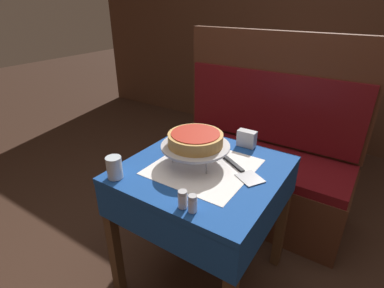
% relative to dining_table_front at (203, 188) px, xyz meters
% --- Properties ---
extents(ground_plane, '(14.00, 14.00, 0.00)m').
position_rel_dining_table_front_xyz_m(ground_plane, '(0.00, 0.00, -0.62)').
color(ground_plane, '#382319').
extents(dining_table_front, '(0.73, 0.73, 0.74)m').
position_rel_dining_table_front_xyz_m(dining_table_front, '(0.00, 0.00, 0.00)').
color(dining_table_front, '#194799').
rests_on(dining_table_front, ground_plane).
extents(dining_table_rear, '(0.80, 0.80, 0.74)m').
position_rel_dining_table_front_xyz_m(dining_table_rear, '(-0.10, 1.79, 0.03)').
color(dining_table_rear, red).
rests_on(dining_table_rear, ground_plane).
extents(booth_bench, '(1.31, 0.52, 1.29)m').
position_rel_dining_table_front_xyz_m(booth_bench, '(-0.01, 0.77, -0.26)').
color(booth_bench, '#4C2819').
rests_on(booth_bench, ground_plane).
extents(back_wall_panel, '(6.00, 0.04, 2.40)m').
position_rel_dining_table_front_xyz_m(back_wall_panel, '(0.00, 2.27, 0.58)').
color(back_wall_panel, '#4C2D1E').
rests_on(back_wall_panel, ground_plane).
extents(pizza_pan_stand, '(0.34, 0.34, 0.10)m').
position_rel_dining_table_front_xyz_m(pizza_pan_stand, '(-0.05, 0.01, 0.21)').
color(pizza_pan_stand, '#ADADB2').
rests_on(pizza_pan_stand, dining_table_front).
extents(deep_dish_pizza, '(0.27, 0.27, 0.06)m').
position_rel_dining_table_front_xyz_m(deep_dish_pizza, '(-0.05, 0.01, 0.25)').
color(deep_dish_pizza, tan).
rests_on(deep_dish_pizza, pizza_pan_stand).
extents(pizza_server, '(0.28, 0.20, 0.01)m').
position_rel_dining_table_front_xyz_m(pizza_server, '(0.17, 0.06, 0.13)').
color(pizza_server, '#BCBCC1').
rests_on(pizza_server, dining_table_front).
extents(water_glass_near, '(0.07, 0.07, 0.10)m').
position_rel_dining_table_front_xyz_m(water_glass_near, '(-0.28, -0.30, 0.17)').
color(water_glass_near, silver).
rests_on(water_glass_near, dining_table_front).
extents(salt_shaker, '(0.04, 0.04, 0.07)m').
position_rel_dining_table_front_xyz_m(salt_shaker, '(0.09, -0.31, 0.16)').
color(salt_shaker, silver).
rests_on(salt_shaker, dining_table_front).
extents(pepper_shaker, '(0.04, 0.04, 0.07)m').
position_rel_dining_table_front_xyz_m(pepper_shaker, '(0.14, -0.31, 0.16)').
color(pepper_shaker, silver).
rests_on(pepper_shaker, dining_table_front).
extents(napkin_holder, '(0.10, 0.05, 0.09)m').
position_rel_dining_table_front_xyz_m(napkin_holder, '(0.08, 0.32, 0.17)').
color(napkin_holder, '#B2B2B7').
rests_on(napkin_holder, dining_table_front).
extents(condiment_caddy, '(0.12, 0.12, 0.15)m').
position_rel_dining_table_front_xyz_m(condiment_caddy, '(-0.15, 1.68, 0.16)').
color(condiment_caddy, black).
rests_on(condiment_caddy, dining_table_rear).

